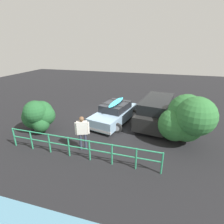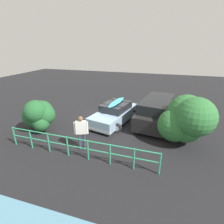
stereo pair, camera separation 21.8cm
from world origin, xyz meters
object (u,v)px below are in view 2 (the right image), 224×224
suv_car (157,111)px  person_bystander (81,130)px  sedan_car (115,113)px  bush_near_right (186,120)px  bush_near_left (39,115)px

suv_car → person_bystander: size_ratio=2.70×
sedan_car → bush_near_right: 4.68m
suv_car → bush_near_left: (6.67, 3.16, 0.15)m
bush_near_left → bush_near_right: (-8.23, -0.90, 0.40)m
suv_car → person_bystander: person_bystander is taller
person_bystander → bush_near_left: size_ratio=0.87×
sedan_car → bush_near_left: bush_near_left is taller
sedan_car → person_bystander: bearing=80.2°
bush_near_left → bush_near_right: 8.29m
suv_car → bush_near_left: bearing=25.4°
bush_near_left → sedan_car: bearing=-146.3°
person_bystander → bush_near_right: 5.30m
person_bystander → bush_near_right: bearing=-158.1°
person_bystander → sedan_car: bearing=-99.8°
sedan_car → suv_car: suv_car is taller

